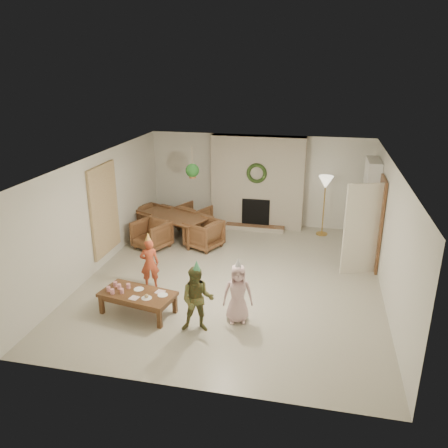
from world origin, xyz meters
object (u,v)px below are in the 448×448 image
(dining_chair_near, at_px, (152,235))
(child_plaid, at_px, (197,300))
(dining_chair_far, at_px, (194,217))
(coffee_table_top, at_px, (138,294))
(dining_chair_left, at_px, (152,219))
(dining_chair_right, at_px, (204,234))
(dining_table, at_px, (174,227))
(child_red, at_px, (150,263))
(child_pink, at_px, (238,293))

(dining_chair_near, bearing_deg, child_plaid, -32.95)
(dining_chair_far, xyz_separation_m, child_plaid, (1.40, -4.68, 0.23))
(coffee_table_top, bearing_deg, dining_chair_near, 117.04)
(dining_chair_left, bearing_deg, dining_chair_far, -45.00)
(dining_chair_left, distance_m, dining_chair_right, 1.80)
(dining_chair_left, distance_m, child_plaid, 4.94)
(dining_chair_right, xyz_separation_m, child_plaid, (0.82, -3.54, 0.23))
(dining_table, xyz_separation_m, dining_chair_right, (0.91, -0.41, 0.03))
(child_red, bearing_deg, coffee_table_top, 76.27)
(child_red, relative_size, child_plaid, 0.89)
(dining_table, bearing_deg, child_pink, -31.92)
(dining_chair_near, xyz_separation_m, dining_chair_right, (1.24, 0.31, 0.00))
(dining_chair_far, xyz_separation_m, coffee_table_top, (0.19, -4.37, 0.03))
(child_plaid, bearing_deg, dining_chair_near, 112.98)
(dining_table, relative_size, child_pink, 1.69)
(dining_chair_left, xyz_separation_m, dining_chair_right, (1.64, -0.74, 0.00))
(dining_chair_far, height_order, dining_chair_right, same)
(dining_table, relative_size, child_red, 1.75)
(dining_chair_right, distance_m, child_red, 2.29)
(child_pink, bearing_deg, child_plaid, -157.37)
(coffee_table_top, xyz_separation_m, child_red, (-0.15, 1.01, 0.14))
(coffee_table_top, bearing_deg, dining_chair_far, 103.24)
(dining_table, height_order, child_plaid, child_plaid)
(child_plaid, height_order, child_pink, child_plaid)
(coffee_table_top, height_order, child_plaid, child_plaid)
(coffee_table_top, relative_size, child_plaid, 1.14)
(dining_chair_right, bearing_deg, dining_chair_near, -51.34)
(coffee_table_top, distance_m, child_red, 1.03)
(dining_table, distance_m, child_pink, 4.22)
(child_red, distance_m, child_pink, 2.15)
(dining_chair_near, xyz_separation_m, dining_chair_left, (-0.40, 1.06, 0.00))
(dining_chair_right, distance_m, child_plaid, 3.64)
(dining_chair_far, relative_size, child_plaid, 0.66)
(coffee_table_top, bearing_deg, dining_table, 108.89)
(dining_table, xyz_separation_m, child_red, (0.37, -2.64, 0.20))
(dining_chair_left, relative_size, dining_chair_right, 1.00)
(dining_chair_right, bearing_deg, dining_chair_left, -90.00)
(dining_chair_right, height_order, child_red, child_red)
(dining_table, bearing_deg, dining_chair_right, 0.00)
(dining_chair_near, bearing_deg, dining_chair_left, 135.00)
(dining_chair_far, distance_m, child_pink, 4.69)
(dining_chair_right, bearing_deg, coffee_table_top, 17.66)
(dining_chair_far, xyz_separation_m, child_red, (0.04, -3.36, 0.17))
(dining_chair_far, distance_m, coffee_table_top, 4.37)
(dining_table, distance_m, dining_chair_near, 0.80)
(dining_chair_near, xyz_separation_m, child_pink, (2.66, -2.78, 0.18))
(dining_chair_left, xyz_separation_m, coffee_table_top, (1.25, -3.97, 0.03))
(child_red, bearing_deg, dining_chair_left, -92.09)
(dining_table, height_order, child_red, child_red)
(child_red, bearing_deg, dining_chair_near, -92.23)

